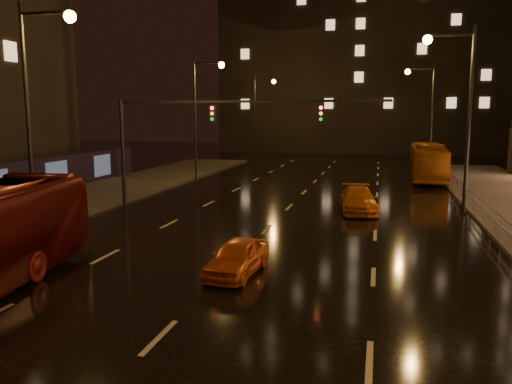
% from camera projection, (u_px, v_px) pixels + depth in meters
% --- Properties ---
extents(ground, '(140.00, 140.00, 0.00)m').
position_uv_depth(ground, '(283.00, 213.00, 27.49)').
color(ground, black).
rests_on(ground, ground).
extents(sidewalk_left, '(7.00, 70.00, 0.15)m').
position_uv_depth(sidewalk_left, '(9.00, 218.00, 25.88)').
color(sidewalk_left, '#38332D').
rests_on(sidewalk_left, ground).
extents(building_distant, '(44.00, 16.00, 36.00)m').
position_uv_depth(building_distant, '(377.00, 29.00, 73.70)').
color(building_distant, black).
rests_on(building_distant, ground).
extents(traffic_signal, '(15.31, 0.32, 6.20)m').
position_uv_depth(traffic_signal, '(195.00, 127.00, 27.97)').
color(traffic_signal, black).
rests_on(traffic_signal, ground).
extents(railing_right, '(0.05, 56.00, 1.00)m').
position_uv_depth(railing_right, '(492.00, 213.00, 23.01)').
color(railing_right, '#99999E').
rests_on(railing_right, sidewalk_right).
extents(bus_curb, '(2.87, 10.95, 3.03)m').
position_uv_depth(bus_curb, '(428.00, 162.00, 41.58)').
color(bus_curb, '#984E0F').
rests_on(bus_curb, ground).
extents(taxi_near, '(1.73, 3.64, 1.20)m').
position_uv_depth(taxi_near, '(237.00, 257.00, 16.87)').
color(taxi_near, orange).
rests_on(taxi_near, ground).
extents(taxi_far, '(2.47, 4.89, 1.36)m').
position_uv_depth(taxi_far, '(358.00, 200.00, 27.90)').
color(taxi_far, '#C96512').
rests_on(taxi_far, ground).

